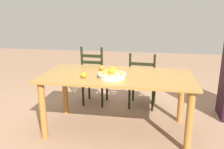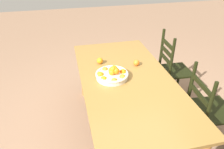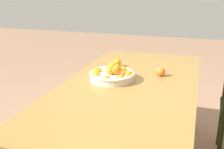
% 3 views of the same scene
% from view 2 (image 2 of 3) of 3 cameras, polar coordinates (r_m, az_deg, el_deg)
% --- Properties ---
extents(ground_plane, '(12.00, 12.00, 0.00)m').
position_cam_2_polar(ground_plane, '(2.66, 3.34, -14.92)').
color(ground_plane, '#8F6C52').
extents(dining_table, '(1.87, 0.91, 0.76)m').
position_cam_2_polar(dining_table, '(2.24, 3.83, -3.49)').
color(dining_table, olive).
rests_on(dining_table, ground).
extents(chair_near_window, '(0.40, 0.40, 0.99)m').
position_cam_2_polar(chair_near_window, '(3.00, 15.68, 1.14)').
color(chair_near_window, black).
rests_on(chair_near_window, ground).
extents(chair_by_cabinet, '(0.46, 0.46, 0.91)m').
position_cam_2_polar(chair_by_cabinet, '(2.50, 24.13, -8.57)').
color(chair_by_cabinet, black).
rests_on(chair_by_cabinet, ground).
extents(fruit_bowl, '(0.33, 0.33, 0.14)m').
position_cam_2_polar(fruit_bowl, '(2.16, 0.10, 0.11)').
color(fruit_bowl, beige).
rests_on(fruit_bowl, dining_table).
extents(orange_loose_0, '(0.07, 0.07, 0.07)m').
position_cam_2_polar(orange_loose_0, '(2.40, 6.49, 3.12)').
color(orange_loose_0, orange).
rests_on(orange_loose_0, dining_table).
extents(orange_loose_1, '(0.07, 0.07, 0.07)m').
position_cam_2_polar(orange_loose_1, '(2.43, -3.21, 3.65)').
color(orange_loose_1, orange).
rests_on(orange_loose_1, dining_table).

